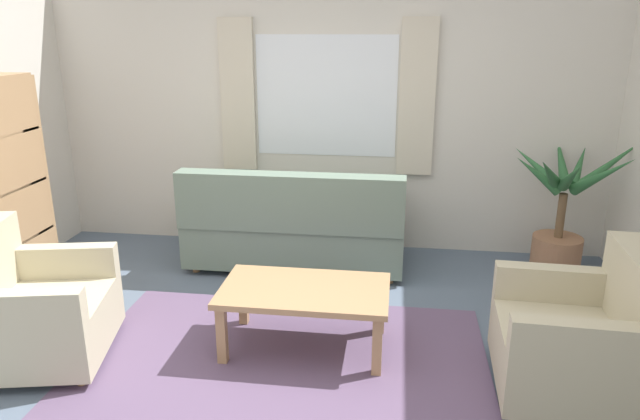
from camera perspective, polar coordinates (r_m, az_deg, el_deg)
name	(u,v)px	position (r m, az deg, el deg)	size (l,w,h in m)	color
ground_plane	(282,364)	(3.86, -3.71, -14.85)	(6.24, 6.24, 0.00)	slate
wall_back	(327,112)	(5.55, 0.68, 9.60)	(5.32, 0.12, 2.60)	silver
window_with_curtains	(326,97)	(5.45, 0.57, 11.04)	(1.98, 0.07, 1.40)	white
area_rug	(282,363)	(3.86, -3.71, -14.78)	(2.61, 1.79, 0.01)	#604C6B
couch	(295,228)	(5.14, -2.45, -1.77)	(1.90, 0.82, 0.92)	slate
armchair_left	(30,309)	(4.17, -26.53, -8.66)	(0.98, 0.99, 0.88)	#BCB293
armchair_right	(582,339)	(3.74, 24.30, -11.44)	(0.86, 0.88, 0.88)	#BCB293
coffee_table	(305,296)	(3.85, -1.52, -8.41)	(1.10, 0.64, 0.44)	#A87F56
potted_plant	(562,217)	(5.36, 22.63, -0.61)	(1.09, 1.27, 1.22)	#9E6B4C
bookshelf	(0,187)	(5.11, -28.90, 2.02)	(0.30, 0.94, 1.72)	#A87F56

